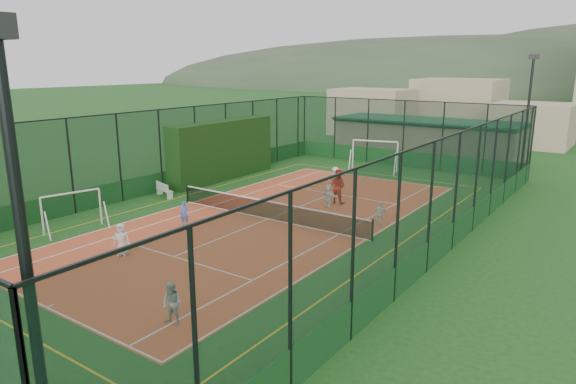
# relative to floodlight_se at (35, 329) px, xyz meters

# --- Properties ---
(ground) EXTENTS (300.00, 300.00, 0.00)m
(ground) POSITION_rel_floodlight_se_xyz_m (-8.60, 16.60, -4.12)
(ground) COLOR #1A4E1B
(ground) RESTS_ON ground
(court_slab) EXTENTS (11.17, 23.97, 0.01)m
(court_slab) POSITION_rel_floodlight_se_xyz_m (-8.60, 16.60, -4.12)
(court_slab) COLOR #BF4F2A
(court_slab) RESTS_ON ground
(tennis_net) EXTENTS (11.67, 0.12, 1.06)m
(tennis_net) POSITION_rel_floodlight_se_xyz_m (-8.60, 16.60, -3.59)
(tennis_net) COLOR black
(tennis_net) RESTS_ON ground
(perimeter_fence) EXTENTS (18.12, 34.12, 5.00)m
(perimeter_fence) POSITION_rel_floodlight_se_xyz_m (-8.60, 16.60, -1.62)
(perimeter_fence) COLOR black
(perimeter_fence) RESTS_ON ground
(floodlight_se) EXTENTS (0.60, 0.26, 8.25)m
(floodlight_se) POSITION_rel_floodlight_se_xyz_m (0.00, 0.00, 0.00)
(floodlight_se) COLOR black
(floodlight_se) RESTS_ON ground
(floodlight_ne) EXTENTS (0.60, 0.26, 8.25)m
(floodlight_ne) POSITION_rel_floodlight_se_xyz_m (0.00, 33.20, 0.00)
(floodlight_ne) COLOR black
(floodlight_ne) RESTS_ON ground
(clubhouse) EXTENTS (15.20, 7.20, 3.15)m
(clubhouse) POSITION_rel_floodlight_se_xyz_m (-8.60, 38.60, -2.55)
(clubhouse) COLOR tan
(clubhouse) RESTS_ON ground
(hedge_left) EXTENTS (1.36, 9.04, 3.95)m
(hedge_left) POSITION_rel_floodlight_se_xyz_m (-16.90, 22.40, -2.15)
(hedge_left) COLOR black
(hedge_left) RESTS_ON ground
(white_bench) EXTENTS (1.65, 0.88, 0.90)m
(white_bench) POSITION_rel_floodlight_se_xyz_m (-16.40, 16.69, -3.68)
(white_bench) COLOR white
(white_bench) RESTS_ON ground
(futsal_goal_near) EXTENTS (2.89, 1.45, 1.79)m
(futsal_goal_near) POSITION_rel_floodlight_se_xyz_m (-15.17, 9.94, -3.23)
(futsal_goal_near) COLOR white
(futsal_goal_near) RESTS_ON ground
(futsal_goal_far) EXTENTS (3.54, 1.77, 2.19)m
(futsal_goal_far) POSITION_rel_floodlight_se_xyz_m (-9.60, 30.84, -3.03)
(futsal_goal_far) COLOR white
(futsal_goal_far) RESTS_ON ground
(child_near_left) EXTENTS (0.80, 0.72, 1.38)m
(child_near_left) POSITION_rel_floodlight_se_xyz_m (-10.43, 9.10, -3.43)
(child_near_left) COLOR silver
(child_near_left) RESTS_ON court_slab
(child_near_mid) EXTENTS (0.53, 0.48, 1.22)m
(child_near_mid) POSITION_rel_floodlight_se_xyz_m (-11.25, 13.38, -3.50)
(child_near_mid) COLOR #446AC3
(child_near_mid) RESTS_ON court_slab
(child_near_right) EXTENTS (0.72, 0.59, 1.35)m
(child_near_right) POSITION_rel_floodlight_se_xyz_m (-4.41, 6.31, -3.44)
(child_near_right) COLOR silver
(child_near_right) RESTS_ON court_slab
(child_far_left) EXTENTS (0.99, 0.96, 1.36)m
(child_far_left) POSITION_rel_floodlight_se_xyz_m (-9.20, 24.39, -3.44)
(child_far_left) COLOR white
(child_far_left) RESTS_ON court_slab
(child_far_right) EXTENTS (0.73, 0.37, 1.20)m
(child_far_right) POSITION_rel_floodlight_se_xyz_m (-3.51, 18.83, -3.51)
(child_far_right) COLOR white
(child_far_right) RESTS_ON court_slab
(child_far_back) EXTENTS (1.25, 0.74, 1.28)m
(child_far_back) POSITION_rel_floodlight_se_xyz_m (-7.23, 20.22, -3.47)
(child_far_back) COLOR white
(child_far_back) RESTS_ON court_slab
(coach) EXTENTS (0.95, 0.75, 1.95)m
(coach) POSITION_rel_floodlight_se_xyz_m (-7.28, 21.31, -3.14)
(coach) COLOR red
(coach) RESTS_ON court_slab
(tennis_balls) EXTENTS (4.28, 0.86, 0.07)m
(tennis_balls) POSITION_rel_floodlight_se_xyz_m (-8.10, 17.58, -4.08)
(tennis_balls) COLOR #CCE033
(tennis_balls) RESTS_ON court_slab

